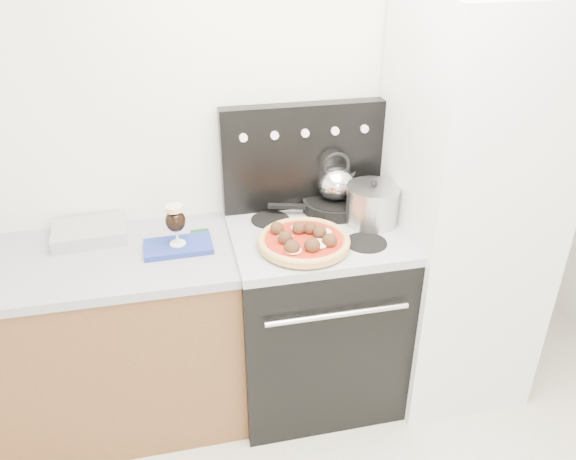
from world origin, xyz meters
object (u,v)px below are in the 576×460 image
object	(u,v)px
beer_glass	(176,225)
pizza_pan	(304,246)
skillet	(335,204)
base_cabinet	(77,349)
oven_mitt	(178,247)
tea_kettle	(336,180)
stove_body	(314,318)
pizza	(304,239)
stock_pot	(372,206)
fridge	(464,212)

from	to	relation	value
beer_glass	pizza_pan	world-z (taller)	beer_glass
pizza_pan	skillet	world-z (taller)	skillet
base_cabinet	oven_mitt	xyz separation A→B (m)	(0.50, -0.01, 0.48)
tea_kettle	skillet	bearing A→B (deg)	-14.09
stove_body	oven_mitt	world-z (taller)	oven_mitt
beer_glass	tea_kettle	world-z (taller)	tea_kettle
base_cabinet	tea_kettle	bearing A→B (deg)	7.56
pizza	stock_pot	size ratio (longest dim) A/B	1.66
stove_body	beer_glass	size ratio (longest dim) A/B	4.76
stove_body	skillet	distance (m)	0.56
oven_mitt	stock_pot	xyz separation A→B (m)	(0.87, 0.02, 0.09)
skillet	pizza_pan	bearing A→B (deg)	-126.21
beer_glass	tea_kettle	size ratio (longest dim) A/B	0.94
beer_glass	skillet	world-z (taller)	beer_glass
base_cabinet	stove_body	size ratio (longest dim) A/B	1.65
base_cabinet	skillet	bearing A→B (deg)	7.56
oven_mitt	stock_pot	world-z (taller)	stock_pot
oven_mitt	pizza	bearing A→B (deg)	-14.49
fridge	stock_pot	bearing A→B (deg)	173.19
fridge	oven_mitt	bearing A→B (deg)	178.45
pizza	tea_kettle	size ratio (longest dim) A/B	1.96
fridge	beer_glass	xyz separation A→B (m)	(-1.31, 0.04, 0.07)
tea_kettle	pizza	bearing A→B (deg)	-140.30
pizza	tea_kettle	bearing A→B (deg)	53.79
fridge	beer_glass	world-z (taller)	fridge
stove_body	beer_glass	distance (m)	0.84
fridge	skillet	xyz separation A→B (m)	(-0.56, 0.22, -0.00)
beer_glass	oven_mitt	bearing A→B (deg)	0.00
base_cabinet	stock_pot	distance (m)	1.49
tea_kettle	fridge	bearing A→B (deg)	-35.20
fridge	pizza	size ratio (longest dim) A/B	4.90
pizza	fridge	bearing A→B (deg)	7.15
fridge	pizza_pan	world-z (taller)	fridge
base_cabinet	stove_body	world-z (taller)	stove_body
base_cabinet	stove_body	distance (m)	1.11
oven_mitt	pizza_pan	world-z (taller)	pizza_pan
skillet	stock_pot	world-z (taller)	stock_pot
base_cabinet	stock_pot	world-z (taller)	stock_pot
stock_pot	tea_kettle	bearing A→B (deg)	127.27
stove_body	beer_glass	world-z (taller)	beer_glass
tea_kettle	oven_mitt	bearing A→B (deg)	179.40
base_cabinet	pizza_pan	size ratio (longest dim) A/B	4.30
pizza_pan	tea_kettle	distance (m)	0.42
oven_mitt	beer_glass	world-z (taller)	beer_glass
beer_glass	pizza_pan	bearing A→B (deg)	-14.49
pizza_pan	beer_glass	bearing A→B (deg)	165.51
pizza_pan	stock_pot	xyz separation A→B (m)	(0.35, 0.15, 0.08)
beer_glass	tea_kettle	xyz separation A→B (m)	(0.75, 0.18, 0.06)
fridge	pizza_pan	bearing A→B (deg)	-172.85
oven_mitt	pizza	world-z (taller)	pizza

